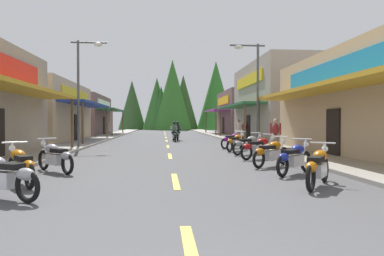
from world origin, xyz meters
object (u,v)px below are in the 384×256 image
object	(u,v)px
motorcycle_parked_right_1	(294,158)
rider_cruising_trailing	(178,133)
streetlamp_right	(253,80)
motorcycle_parked_left_2	(55,156)
motorcycle_parked_right_0	(318,166)
motorcycle_parked_right_5	(236,142)
pedestrian_by_shop	(276,133)
motorcycle_parked_right_3	(259,147)
motorcycle_parked_left_1	(21,165)
motorcycle_parked_right_6	(233,140)
streetlamp_left	(84,79)
motorcycle_parked_left_0	(2,175)
pedestrian_browsing	(239,129)
motorcycle_parked_right_4	(248,144)
rider_cruising_lead	(174,133)
motorcycle_parked_right_2	(271,152)
pedestrian_waiting	(244,129)

from	to	relation	value
motorcycle_parked_right_1	rider_cruising_trailing	size ratio (longest dim) A/B	0.77
streetlamp_right	motorcycle_parked_left_2	distance (m)	12.47
motorcycle_parked_right_0	motorcycle_parked_right_5	bearing A→B (deg)	36.10
pedestrian_by_shop	streetlamp_right	bearing A→B (deg)	-134.36
motorcycle_parked_right_3	motorcycle_parked_left_1	distance (m)	9.02
motorcycle_parked_right_1	motorcycle_parked_right_6	xyz separation A→B (m)	(0.20, 9.68, 0.00)
streetlamp_left	streetlamp_right	bearing A→B (deg)	-4.87
motorcycle_parked_right_6	motorcycle_parked_left_1	xyz separation A→B (m)	(-7.50, -10.77, 0.00)
motorcycle_parked_right_3	motorcycle_parked_left_0	xyz separation A→B (m)	(-7.15, -6.69, 0.00)
motorcycle_parked_left_0	motorcycle_parked_left_1	size ratio (longest dim) A/B	1.06
motorcycle_parked_right_0	motorcycle_parked_left_1	world-z (taller)	same
streetlamp_left	pedestrian_browsing	size ratio (longest dim) A/B	3.56
motorcycle_parked_right_4	motorcycle_parked_right_6	world-z (taller)	same
motorcycle_parked_left_1	rider_cruising_lead	bearing A→B (deg)	-49.68
streetlamp_right	motorcycle_parked_right_6	size ratio (longest dim) A/B	3.46
streetlamp_left	motorcycle_parked_right_5	xyz separation A→B (m)	(8.34, -2.50, -3.53)
motorcycle_parked_right_2	motorcycle_parked_right_6	world-z (taller)	same
streetlamp_right	motorcycle_parked_right_1	world-z (taller)	streetlamp_right
rider_cruising_lead	streetlamp_right	bearing A→B (deg)	-153.12
motorcycle_parked_right_5	rider_cruising_trailing	xyz separation A→B (m)	(-2.60, 10.29, 0.17)
motorcycle_parked_right_6	motorcycle_parked_left_0	distance (m)	14.30
motorcycle_parked_right_3	pedestrian_browsing	bearing A→B (deg)	51.03
motorcycle_parked_right_0	motorcycle_parked_right_1	xyz separation A→B (m)	(0.19, 1.92, 0.00)
motorcycle_parked_right_4	pedestrian_waiting	world-z (taller)	pedestrian_waiting
motorcycle_parked_right_5	pedestrian_by_shop	world-z (taller)	pedestrian_by_shop
motorcycle_parked_right_0	rider_cruising_lead	xyz separation A→B (m)	(-2.76, 18.70, 0.17)
motorcycle_parked_right_6	motorcycle_parked_left_1	size ratio (longest dim) A/B	0.97
motorcycle_parked_right_5	pedestrian_browsing	bearing A→B (deg)	24.40
motorcycle_parked_left_2	pedestrian_waiting	distance (m)	20.89
motorcycle_parked_right_3	motorcycle_parked_right_4	bearing A→B (deg)	58.80
motorcycle_parked_right_4	pedestrian_browsing	bearing A→B (deg)	46.66
pedestrian_browsing	motorcycle_parked_left_2	bearing A→B (deg)	16.62
motorcycle_parked_right_2	pedestrian_by_shop	xyz separation A→B (m)	(1.96, 5.34, 0.50)
streetlamp_left	pedestrian_browsing	xyz separation A→B (m)	(10.32, 5.62, -3.01)
rider_cruising_lead	motorcycle_parked_left_1	bearing A→B (deg)	162.79
motorcycle_parked_right_0	motorcycle_parked_right_1	bearing A→B (deg)	31.49
motorcycle_parked_right_6	rider_cruising_trailing	size ratio (longest dim) A/B	0.81
motorcycle_parked_left_2	rider_cruising_lead	bearing A→B (deg)	-58.26
motorcycle_parked_right_0	motorcycle_parked_right_1	distance (m)	1.93
streetlamp_left	motorcycle_parked_right_5	bearing A→B (deg)	-16.66
motorcycle_parked_right_1	motorcycle_parked_left_0	world-z (taller)	same
motorcycle_parked_right_1	motorcycle_parked_right_5	size ratio (longest dim) A/B	0.94
motorcycle_parked_right_6	pedestrian_by_shop	xyz separation A→B (m)	(1.63, -2.61, 0.50)
motorcycle_parked_right_1	motorcycle_parked_right_6	world-z (taller)	same
motorcycle_parked_right_5	rider_cruising_trailing	world-z (taller)	rider_cruising_trailing
motorcycle_parked_left_1	motorcycle_parked_right_4	bearing A→B (deg)	-82.64
motorcycle_parked_right_1	rider_cruising_lead	world-z (taller)	rider_cruising_lead
motorcycle_parked_right_5	pedestrian_waiting	distance (m)	11.77
motorcycle_parked_right_3	motorcycle_parked_right_6	xyz separation A→B (m)	(0.09, 5.64, 0.00)
motorcycle_parked_left_1	streetlamp_right	bearing A→B (deg)	-75.03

